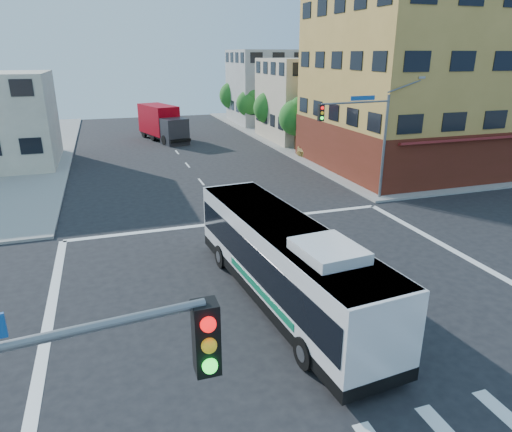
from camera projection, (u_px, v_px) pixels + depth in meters
name	position (u px, v px, depth m)	size (l,w,h in m)	color
ground	(296.00, 298.00, 18.70)	(120.00, 120.00, 0.00)	black
sidewalk_ne	(437.00, 129.00, 60.31)	(50.00, 50.00, 0.15)	gray
corner_building_ne	(429.00, 98.00, 39.15)	(18.10, 15.44, 14.00)	#BD9243
building_east_near	(318.00, 99.00, 52.59)	(12.06, 10.06, 9.00)	#BAA58E
building_east_far	(275.00, 87.00, 64.94)	(12.06, 10.06, 10.00)	#A4A49F
signal_mast_ne	(364.00, 128.00, 29.20)	(7.91, 1.13, 8.07)	slate
street_tree_a	(298.00, 115.00, 45.98)	(3.60, 3.60, 5.53)	#3B2715
street_tree_b	(271.00, 106.00, 53.08)	(3.80, 3.80, 5.79)	#3B2715
street_tree_c	(250.00, 102.00, 60.34)	(3.40, 3.40, 5.29)	#3B2715
street_tree_d	(234.00, 94.00, 67.35)	(4.00, 4.00, 6.03)	#3B2715
transit_bus	(284.00, 261.00, 17.88)	(3.79, 12.63, 3.68)	black
box_truck	(163.00, 124.00, 52.25)	(4.89, 9.03, 3.90)	#26252B
parked_car	(317.00, 152.00, 43.03)	(1.68, 4.17, 1.42)	gold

